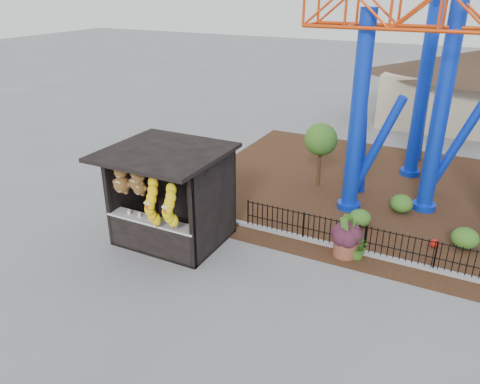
% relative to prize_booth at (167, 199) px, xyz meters
% --- Properties ---
extents(ground, '(120.00, 120.00, 0.00)m').
position_rel_prize_booth_xyz_m(ground, '(3.00, -0.89, -1.54)').
color(ground, slate).
rests_on(ground, ground).
extents(mulch_bed, '(18.00, 12.00, 0.02)m').
position_rel_prize_booth_xyz_m(mulch_bed, '(7.00, 7.11, -1.53)').
color(mulch_bed, '#331E11').
rests_on(mulch_bed, ground).
extents(curb, '(18.00, 0.18, 0.12)m').
position_rel_prize_booth_xyz_m(curb, '(7.00, 2.11, -1.48)').
color(curb, gray).
rests_on(curb, ground).
extents(prize_booth, '(3.50, 3.40, 3.12)m').
position_rel_prize_booth_xyz_m(prize_booth, '(0.00, 0.00, 0.00)').
color(prize_booth, black).
rests_on(prize_booth, ground).
extents(picket_fence, '(12.20, 0.06, 1.00)m').
position_rel_prize_booth_xyz_m(picket_fence, '(7.90, 2.11, -1.04)').
color(picket_fence, black).
rests_on(picket_fence, ground).
extents(terracotta_planter, '(0.81, 0.81, 0.61)m').
position_rel_prize_booth_xyz_m(terracotta_planter, '(5.27, 1.81, -1.23)').
color(terracotta_planter, brown).
rests_on(terracotta_planter, ground).
extents(planter_foliage, '(0.70, 0.70, 0.64)m').
position_rel_prize_booth_xyz_m(planter_foliage, '(5.27, 1.81, -0.61)').
color(planter_foliage, '#351522').
rests_on(planter_foliage, terracotta_planter).
extents(potted_plant, '(0.93, 0.88, 0.83)m').
position_rel_prize_booth_xyz_m(potted_plant, '(5.67, 1.81, -1.12)').
color(potted_plant, '#2A5719').
rests_on(potted_plant, ground).
extents(landscaping, '(7.67, 3.59, 0.67)m').
position_rel_prize_booth_xyz_m(landscaping, '(7.98, 4.47, -1.22)').
color(landscaping, '#315D1B').
rests_on(landscaping, mulch_bed).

